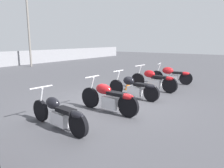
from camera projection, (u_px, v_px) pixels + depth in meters
ground_plane at (112, 103)px, 7.39m from camera, size 60.00×60.00×0.00m
light_pole_left at (27, 11)px, 16.94m from camera, size 0.70×0.35×7.27m
motorcycle_slot_1 at (59, 114)px, 5.14m from camera, size 0.63×2.07×0.93m
motorcycle_slot_2 at (109, 98)px, 6.33m from camera, size 0.60×2.07×1.01m
motorcycle_slot_3 at (134, 87)px, 7.93m from camera, size 0.58×2.15×0.96m
motorcycle_slot_4 at (154, 80)px, 9.18m from camera, size 0.72×2.20×1.02m
motorcycle_slot_5 at (172, 75)px, 10.58m from camera, size 0.73×1.98×0.97m
traffic_cone_near at (128, 85)px, 9.33m from camera, size 0.27×0.27×0.43m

